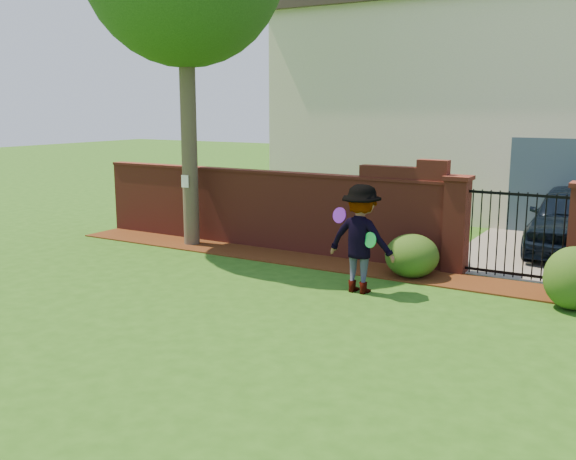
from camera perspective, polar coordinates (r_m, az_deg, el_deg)
The scene contains 14 objects.
ground at distance 10.36m, azimuth -4.90°, elevation -6.90°, with size 80.00×80.00×0.01m, color #255314.
mulch_bed at distance 13.56m, azimuth 0.03°, elevation -2.50°, with size 11.10×1.08×0.03m, color #3E1D0B.
brick_wall at distance 14.48m, azimuth -2.24°, elevation 2.03°, with size 8.70×0.31×2.16m.
pillar_left at distance 12.66m, azimuth 14.76°, elevation 0.53°, with size 0.50×0.50×1.88m.
iron_gate at distance 12.44m, azimuth 19.61°, elevation -0.41°, with size 1.78×0.03×1.60m.
driveway at distance 16.47m, azimuth 22.17°, elevation -0.95°, with size 3.20×8.00×0.01m, color slate.
house at distance 20.56m, azimuth 17.57°, elevation 10.42°, with size 12.40×6.40×6.30m.
car at distance 15.21m, azimuth 24.01°, elevation 0.79°, with size 1.74×4.32×1.47m, color black.
paper_notice at distance 14.71m, azimuth -9.16°, elevation 4.30°, with size 0.20×0.01×0.28m, color white.
shrub_left at distance 12.22m, azimuth 10.97°, elevation -2.28°, with size 1.01×1.01×0.82m, color #1E4715.
shrub_middle at distance 11.06m, azimuth 24.08°, elevation -3.94°, with size 0.92×0.92×1.01m, color #1E4715.
man at distance 10.99m, azimuth 6.40°, elevation -0.82°, with size 1.21×0.70×1.87m, color gray.
frisbee_purple at distance 11.07m, azimuth 4.61°, elevation 1.32°, with size 0.27×0.27×0.03m, color #621BAB.
frisbee_green at distance 10.74m, azimuth 7.32°, elevation -0.88°, with size 0.27×0.27×0.02m, color #1BD152.
Camera 1 is at (5.77, -8.01, 3.16)m, focal length 39.95 mm.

